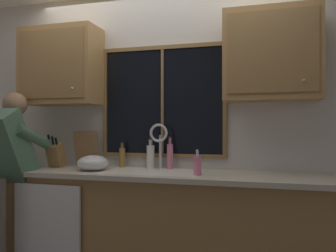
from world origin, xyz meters
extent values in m
cube|color=silver|center=(0.00, 0.06, 1.27)|extent=(5.92, 0.12, 2.55)
cube|color=black|center=(0.00, -0.01, 1.52)|extent=(1.10, 0.02, 0.95)
cube|color=olive|center=(0.00, -0.02, 2.02)|extent=(1.17, 0.02, 0.04)
cube|color=olive|center=(0.00, -0.02, 1.03)|extent=(1.17, 0.02, 0.04)
cube|color=olive|center=(-0.57, -0.02, 1.52)|extent=(0.03, 0.02, 0.95)
cube|color=olive|center=(0.56, -0.02, 1.52)|extent=(0.03, 0.02, 0.95)
cube|color=olive|center=(0.00, -0.02, 1.52)|extent=(0.02, 0.02, 0.95)
cube|color=#A07744|center=(0.00, -0.29, 0.44)|extent=(3.52, 0.58, 0.88)
cube|color=beige|center=(0.00, -0.31, 0.90)|extent=(3.58, 0.62, 0.04)
cube|color=white|center=(-0.80, -0.61, 0.46)|extent=(0.60, 0.02, 0.74)
cube|color=#B2844C|center=(-0.95, -0.17, 1.86)|extent=(0.74, 0.33, 0.72)
cube|color=#9D7443|center=(-0.95, -0.34, 1.86)|extent=(0.66, 0.01, 0.62)
sphere|color=#B2B2B7|center=(-0.73, -0.34, 1.63)|extent=(0.02, 0.02, 0.02)
cube|color=#B2844C|center=(0.95, -0.17, 1.86)|extent=(0.74, 0.33, 0.72)
cube|color=#9D7443|center=(0.95, -0.34, 1.86)|extent=(0.66, 0.01, 0.62)
sphere|color=#B2B2B7|center=(1.17, -0.34, 1.63)|extent=(0.02, 0.02, 0.02)
cube|color=white|center=(0.00, -0.30, 0.91)|extent=(0.80, 0.46, 0.02)
cube|color=beige|center=(-0.20, -0.30, 0.81)|extent=(0.36, 0.42, 0.20)
cube|color=beige|center=(0.20, -0.30, 0.81)|extent=(0.36, 0.42, 0.20)
cube|color=white|center=(0.00, -0.30, 0.81)|extent=(0.04, 0.42, 0.20)
cylinder|color=silver|center=(0.00, -0.08, 1.07)|extent=(0.03, 0.03, 0.30)
torus|color=silver|center=(0.00, -0.14, 1.24)|extent=(0.16, 0.02, 0.16)
cylinder|color=silver|center=(0.08, -0.08, 0.97)|extent=(0.03, 0.03, 0.09)
cube|color=#4C7259|center=(-1.23, -0.63, 1.14)|extent=(0.44, 0.46, 0.62)
sphere|color=#A57A5B|center=(-1.23, -0.45, 1.49)|extent=(0.21, 0.21, 0.21)
cylinder|color=#4C7259|center=(-1.01, -0.45, 1.19)|extent=(0.09, 0.52, 0.26)
cube|color=olive|center=(-0.96, -0.23, 1.02)|extent=(0.12, 0.18, 0.25)
cylinder|color=black|center=(-1.00, -0.29, 1.18)|extent=(0.02, 0.05, 0.09)
cylinder|color=black|center=(-0.96, -0.29, 1.17)|extent=(0.02, 0.04, 0.08)
cylinder|color=black|center=(-0.93, -0.29, 1.16)|extent=(0.02, 0.04, 0.06)
cube|color=#997047|center=(-0.73, -0.08, 1.08)|extent=(0.24, 0.09, 0.33)
ellipsoid|color=silver|center=(-0.53, -0.35, 0.98)|extent=(0.27, 0.27, 0.14)
cylinder|color=pink|center=(0.39, -0.40, 0.99)|extent=(0.06, 0.06, 0.14)
cylinder|color=silver|center=(0.39, -0.40, 1.08)|extent=(0.02, 0.02, 0.04)
cylinder|color=silver|center=(0.39, -0.42, 1.11)|extent=(0.01, 0.04, 0.01)
cylinder|color=silver|center=(-0.08, -0.12, 1.02)|extent=(0.07, 0.07, 0.21)
cylinder|color=#B3AFA7|center=(-0.08, -0.12, 1.15)|extent=(0.03, 0.03, 0.05)
cylinder|color=black|center=(-0.08, -0.12, 1.18)|extent=(0.03, 0.03, 0.01)
cylinder|color=pink|center=(0.09, -0.10, 1.03)|extent=(0.05, 0.05, 0.22)
cylinder|color=#AD5B7A|center=(0.09, -0.10, 1.17)|extent=(0.02, 0.02, 0.06)
cylinder|color=black|center=(0.09, -0.10, 1.20)|extent=(0.03, 0.03, 0.01)
cylinder|color=olive|center=(-0.37, -0.07, 1.01)|extent=(0.06, 0.06, 0.18)
cylinder|color=brown|center=(-0.37, -0.07, 1.12)|extent=(0.03, 0.03, 0.04)
cylinder|color=black|center=(-0.37, -0.07, 1.15)|extent=(0.03, 0.03, 0.01)
camera|label=1|loc=(0.88, -3.00, 1.30)|focal=36.56mm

